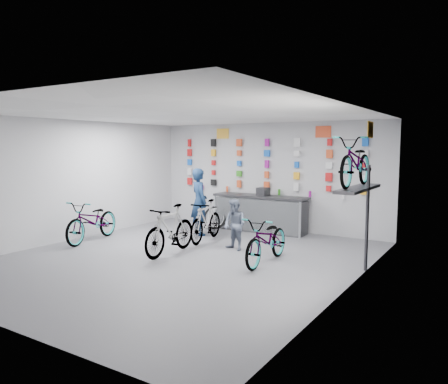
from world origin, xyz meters
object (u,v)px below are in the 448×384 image
Objects in this scene: bike_right at (267,240)px; customer at (235,225)px; bike_service at (206,221)px; clerk at (199,202)px; bike_left at (93,221)px; counter at (260,214)px; bike_center at (170,230)px.

customer is (-1.13, 0.62, 0.10)m from bike_right.
bike_service is 1.15m from customer.
customer is at bearing -176.96° from clerk.
bike_left is 1.11× the size of clerk.
counter is at bearing 120.64° from customer.
bike_service reaches higher than bike_right.
clerk is at bearing 104.56° from bike_center.
bike_service is at bearing 89.12° from bike_center.
bike_left is 1.10× the size of bike_center.
clerk is 1.96m from customer.
clerk is at bearing 36.24° from bike_left.
bike_center reaches higher than counter.
customer is at bearing 43.11° from bike_center.
bike_right is 3.25m from clerk.
bike_service is (-0.07, 1.49, -0.03)m from bike_center.
customer is at bearing 148.80° from bike_right.
clerk reaches higher than bike_service.
bike_center is 1.05× the size of bike_service.
bike_right is (2.13, 0.44, -0.06)m from bike_center.
bike_center is 2.17m from bike_right.
bike_service is 0.90m from clerk.
bike_right is at bearing -34.82° from bike_service.
counter reaches higher than bike_right.
bike_center is at bearing -115.90° from customer.
bike_center is 2.18m from clerk.
clerk is (-1.13, -1.31, 0.40)m from counter.
bike_service is at bearing 175.70° from customer.
customer reaches higher than bike_left.
bike_service is (2.38, 1.50, -0.00)m from bike_left.
bike_center is at bearing -97.70° from counter.
customer is at bearing 4.44° from bike_left.
bike_center reaches higher than bike_right.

